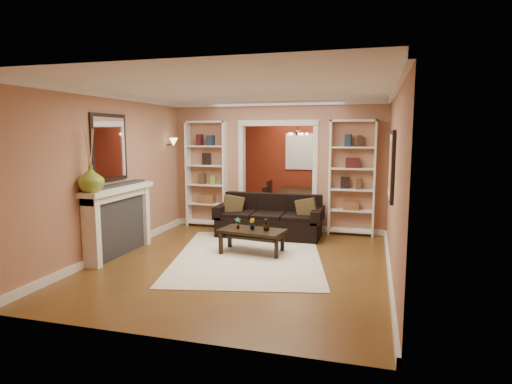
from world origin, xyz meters
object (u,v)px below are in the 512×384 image
(sofa, at_px, (269,216))
(dining_table, at_px, (297,203))
(fireplace, at_px, (120,221))
(coffee_table, at_px, (252,241))
(bookshelf_right, at_px, (352,178))
(bookshelf_left, at_px, (207,174))

(sofa, distance_m, dining_table, 2.37)
(fireplace, bearing_deg, coffee_table, 18.37)
(fireplace, bearing_deg, bookshelf_right, 34.80)
(bookshelf_left, xyz_separation_m, dining_table, (1.69, 1.78, -0.84))
(sofa, bearing_deg, dining_table, 86.55)
(bookshelf_left, relative_size, bookshelf_right, 1.00)
(dining_table, bearing_deg, fireplace, 152.66)
(coffee_table, relative_size, bookshelf_right, 0.47)
(bookshelf_right, height_order, dining_table, bookshelf_right)
(coffee_table, relative_size, bookshelf_left, 0.47)
(sofa, relative_size, bookshelf_right, 0.91)
(coffee_table, bearing_deg, bookshelf_right, 58.69)
(fireplace, bearing_deg, dining_table, 62.66)
(sofa, bearing_deg, fireplace, -136.93)
(bookshelf_left, distance_m, bookshelf_right, 3.10)
(sofa, xyz_separation_m, bookshelf_left, (-1.55, 0.58, 0.74))
(coffee_table, xyz_separation_m, fireplace, (-2.09, -0.70, 0.38))
(coffee_table, distance_m, bookshelf_right, 2.58)
(bookshelf_left, relative_size, fireplace, 1.35)
(bookshelf_right, bearing_deg, dining_table, 128.40)
(coffee_table, height_order, bookshelf_right, bookshelf_right)
(sofa, relative_size, dining_table, 1.20)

